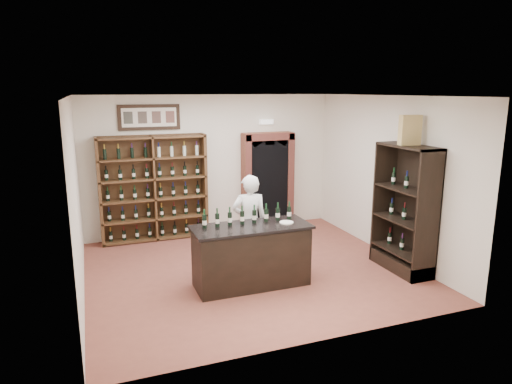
% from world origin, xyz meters
% --- Properties ---
extents(floor, '(5.50, 5.50, 0.00)m').
position_xyz_m(floor, '(0.00, 0.00, 0.00)').
color(floor, brown).
rests_on(floor, ground).
extents(ceiling, '(5.50, 5.50, 0.00)m').
position_xyz_m(ceiling, '(0.00, 0.00, 3.00)').
color(ceiling, white).
rests_on(ceiling, wall_back).
extents(wall_back, '(5.50, 0.04, 3.00)m').
position_xyz_m(wall_back, '(0.00, 2.50, 1.50)').
color(wall_back, silver).
rests_on(wall_back, ground).
extents(wall_left, '(0.04, 5.00, 3.00)m').
position_xyz_m(wall_left, '(-2.75, 0.00, 1.50)').
color(wall_left, silver).
rests_on(wall_left, ground).
extents(wall_right, '(0.04, 5.00, 3.00)m').
position_xyz_m(wall_right, '(2.75, 0.00, 1.50)').
color(wall_right, silver).
rests_on(wall_right, ground).
extents(wine_shelf, '(2.20, 0.38, 2.20)m').
position_xyz_m(wine_shelf, '(-1.30, 2.33, 1.10)').
color(wine_shelf, '#4F361B').
rests_on(wine_shelf, ground).
extents(framed_picture, '(1.25, 0.04, 0.52)m').
position_xyz_m(framed_picture, '(-1.30, 2.47, 2.55)').
color(framed_picture, black).
rests_on(framed_picture, wall_back).
extents(arched_doorway, '(1.17, 0.35, 2.17)m').
position_xyz_m(arched_doorway, '(1.25, 2.33, 1.14)').
color(arched_doorway, black).
rests_on(arched_doorway, ground).
extents(emergency_light, '(0.30, 0.10, 0.10)m').
position_xyz_m(emergency_light, '(1.25, 2.42, 2.40)').
color(emergency_light, white).
rests_on(emergency_light, wall_back).
extents(tasting_counter, '(1.88, 0.78, 1.00)m').
position_xyz_m(tasting_counter, '(-0.20, -0.60, 0.49)').
color(tasting_counter, black).
rests_on(tasting_counter, ground).
extents(counter_bottle_0, '(0.07, 0.07, 0.30)m').
position_xyz_m(counter_bottle_0, '(-0.92, -0.46, 1.11)').
color(counter_bottle_0, black).
rests_on(counter_bottle_0, tasting_counter).
extents(counter_bottle_1, '(0.07, 0.07, 0.30)m').
position_xyz_m(counter_bottle_1, '(-0.71, -0.46, 1.11)').
color(counter_bottle_1, black).
rests_on(counter_bottle_1, tasting_counter).
extents(counter_bottle_2, '(0.07, 0.07, 0.30)m').
position_xyz_m(counter_bottle_2, '(-0.51, -0.46, 1.11)').
color(counter_bottle_2, black).
rests_on(counter_bottle_2, tasting_counter).
extents(counter_bottle_3, '(0.07, 0.07, 0.30)m').
position_xyz_m(counter_bottle_3, '(-0.30, -0.46, 1.11)').
color(counter_bottle_3, black).
rests_on(counter_bottle_3, tasting_counter).
extents(counter_bottle_4, '(0.07, 0.07, 0.30)m').
position_xyz_m(counter_bottle_4, '(-0.10, -0.46, 1.11)').
color(counter_bottle_4, black).
rests_on(counter_bottle_4, tasting_counter).
extents(counter_bottle_5, '(0.07, 0.07, 0.30)m').
position_xyz_m(counter_bottle_5, '(0.11, -0.46, 1.11)').
color(counter_bottle_5, black).
rests_on(counter_bottle_5, tasting_counter).
extents(counter_bottle_6, '(0.07, 0.07, 0.30)m').
position_xyz_m(counter_bottle_6, '(0.31, -0.46, 1.11)').
color(counter_bottle_6, black).
rests_on(counter_bottle_6, tasting_counter).
extents(counter_bottle_7, '(0.07, 0.07, 0.30)m').
position_xyz_m(counter_bottle_7, '(0.52, -0.46, 1.11)').
color(counter_bottle_7, black).
rests_on(counter_bottle_7, tasting_counter).
extents(side_cabinet, '(0.48, 1.20, 2.20)m').
position_xyz_m(side_cabinet, '(2.52, -0.90, 0.75)').
color(side_cabinet, black).
rests_on(side_cabinet, ground).
extents(shopkeeper, '(0.68, 0.52, 1.68)m').
position_xyz_m(shopkeeper, '(0.02, 0.10, 0.84)').
color(shopkeeper, white).
rests_on(shopkeeper, ground).
extents(plate, '(0.22, 0.22, 0.02)m').
position_xyz_m(plate, '(0.38, -0.66, 1.01)').
color(plate, silver).
rests_on(plate, tasting_counter).
extents(wine_crate, '(0.37, 0.21, 0.49)m').
position_xyz_m(wine_crate, '(2.48, -0.90, 2.45)').
color(wine_crate, '#A28A56').
rests_on(wine_crate, side_cabinet).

